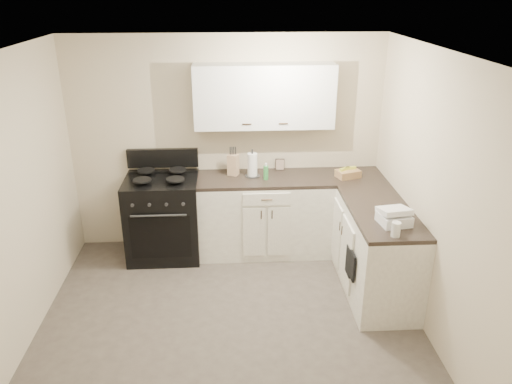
{
  "coord_description": "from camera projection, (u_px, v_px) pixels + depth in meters",
  "views": [
    {
      "loc": [
        0.02,
        -3.8,
        2.99
      ],
      "look_at": [
        0.29,
        0.85,
        1.03
      ],
      "focal_mm": 35.0,
      "sensor_mm": 36.0,
      "label": 1
    }
  ],
  "objects": [
    {
      "name": "upper_cabinets",
      "position": [
        264.0,
        96.0,
        5.49
      ],
      "size": [
        1.55,
        0.3,
        0.7
      ],
      "primitive_type": "cube",
      "color": "silver",
      "rests_on": "wall_back"
    },
    {
      "name": "countertop_grill",
      "position": [
        394.0,
        219.0,
        4.58
      ],
      "size": [
        0.3,
        0.28,
        0.1
      ],
      "primitive_type": "cube",
      "rotation": [
        0.0,
        0.0,
        0.15
      ],
      "color": "white",
      "rests_on": "countertop_right"
    },
    {
      "name": "countertop_right",
      "position": [
        373.0,
        199.0,
        5.16
      ],
      "size": [
        0.6,
        1.9,
        0.04
      ],
      "primitive_type": "cube",
      "color": "black",
      "rests_on": "base_cabinets_right"
    },
    {
      "name": "oven_mitt_far",
      "position": [
        349.0,
        261.0,
        4.91
      ],
      "size": [
        0.02,
        0.17,
        0.29
      ],
      "primitive_type": "cube",
      "color": "black",
      "rests_on": "base_cabinets_right"
    },
    {
      "name": "base_cabinets_back",
      "position": [
        264.0,
        216.0,
        5.89
      ],
      "size": [
        1.55,
        0.6,
        0.9
      ],
      "primitive_type": "cube",
      "color": "white",
      "rests_on": "floor"
    },
    {
      "name": "soap_bottle",
      "position": [
        266.0,
        173.0,
        5.6
      ],
      "size": [
        0.07,
        0.07,
        0.16
      ],
      "primitive_type": "cylinder",
      "rotation": [
        0.0,
        0.0,
        -0.37
      ],
      "color": "green",
      "rests_on": "countertop_back"
    },
    {
      "name": "floor",
      "position": [
        231.0,
        330.0,
        4.66
      ],
      "size": [
        3.6,
        3.6,
        0.0
      ],
      "primitive_type": "plane",
      "color": "#473F38",
      "rests_on": "ground"
    },
    {
      "name": "ceiling",
      "position": [
        224.0,
        55.0,
        3.69
      ],
      "size": [
        3.6,
        3.6,
        0.0
      ],
      "primitive_type": "plane",
      "color": "white",
      "rests_on": "wall_back"
    },
    {
      "name": "knife_block",
      "position": [
        233.0,
        165.0,
        5.73
      ],
      "size": [
        0.14,
        0.14,
        0.25
      ],
      "primitive_type": "cube",
      "rotation": [
        0.0,
        0.0,
        -0.41
      ],
      "color": "tan",
      "rests_on": "countertop_back"
    },
    {
      "name": "wall_left",
      "position": [
        8.0,
        213.0,
        4.08
      ],
      "size": [
        0.0,
        3.6,
        3.6
      ],
      "primitive_type": "plane",
      "rotation": [
        1.57,
        0.0,
        1.57
      ],
      "color": "beige",
      "rests_on": "ground"
    },
    {
      "name": "wicker_basket",
      "position": [
        348.0,
        174.0,
        5.69
      ],
      "size": [
        0.3,
        0.24,
        0.09
      ],
      "primitive_type": "cube",
      "rotation": [
        0.0,
        0.0,
        0.32
      ],
      "color": "#A67C4E",
      "rests_on": "countertop_right"
    },
    {
      "name": "wall_back",
      "position": [
        227.0,
        144.0,
        5.83
      ],
      "size": [
        3.6,
        0.0,
        3.6
      ],
      "primitive_type": "plane",
      "rotation": [
        1.57,
        0.0,
        0.0
      ],
      "color": "beige",
      "rests_on": "ground"
    },
    {
      "name": "picture_frame",
      "position": [
        280.0,
        164.0,
        5.9
      ],
      "size": [
        0.11,
        0.05,
        0.14
      ],
      "primitive_type": "cube",
      "rotation": [
        -0.14,
        0.0,
        -0.11
      ],
      "color": "black",
      "rests_on": "countertop_back"
    },
    {
      "name": "base_cabinets_right",
      "position": [
        369.0,
        240.0,
        5.35
      ],
      "size": [
        0.6,
        1.9,
        0.9
      ],
      "primitive_type": "cube",
      "color": "white",
      "rests_on": "floor"
    },
    {
      "name": "wall_right",
      "position": [
        438.0,
        203.0,
        4.27
      ],
      "size": [
        0.0,
        3.6,
        3.6
      ],
      "primitive_type": "plane",
      "rotation": [
        1.57,
        0.0,
        -1.57
      ],
      "color": "beige",
      "rests_on": "ground"
    },
    {
      "name": "glass_jar",
      "position": [
        396.0,
        229.0,
        4.35
      ],
      "size": [
        0.11,
        0.11,
        0.13
      ],
      "primitive_type": "cylinder",
      "rotation": [
        0.0,
        0.0,
        0.39
      ],
      "color": "silver",
      "rests_on": "countertop_right"
    },
    {
      "name": "paper_towel",
      "position": [
        252.0,
        165.0,
        5.68
      ],
      "size": [
        0.13,
        0.13,
        0.27
      ],
      "primitive_type": "cylinder",
      "rotation": [
        0.0,
        0.0,
        0.21
      ],
      "color": "white",
      "rests_on": "countertop_back"
    },
    {
      "name": "countertop_back",
      "position": [
        265.0,
        179.0,
        5.7
      ],
      "size": [
        1.55,
        0.6,
        0.04
      ],
      "primitive_type": "cube",
      "color": "black",
      "rests_on": "base_cabinets_back"
    },
    {
      "name": "wall_front",
      "position": [
        230.0,
        356.0,
        2.52
      ],
      "size": [
        3.6,
        0.0,
        3.6
      ],
      "primitive_type": "plane",
      "rotation": [
        -1.57,
        0.0,
        0.0
      ],
      "color": "beige",
      "rests_on": "ground"
    },
    {
      "name": "oven_mitt_near",
      "position": [
        352.0,
        266.0,
        4.77
      ],
      "size": [
        0.02,
        0.16,
        0.28
      ],
      "primitive_type": "cube",
      "color": "black",
      "rests_on": "base_cabinets_right"
    },
    {
      "name": "stove",
      "position": [
        164.0,
        219.0,
        5.8
      ],
      "size": [
        0.82,
        0.7,
        0.99
      ],
      "primitive_type": "cube",
      "color": "black",
      "rests_on": "floor"
    }
  ]
}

